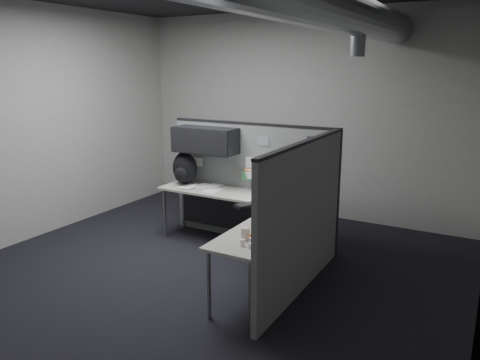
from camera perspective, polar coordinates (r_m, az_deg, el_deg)
The scene contains 12 objects.
room at distance 4.74m, azimuth 1.06°, elevation 10.58°, with size 5.62×5.62×3.22m.
partition_back at distance 6.35m, azimuth -0.15°, elevation 1.36°, with size 2.44×0.42×1.63m.
partition_right at distance 4.95m, azimuth 7.75°, elevation -4.51°, with size 0.07×2.23×1.63m.
desk at distance 5.81m, azimuth 0.70°, elevation -3.73°, with size 2.31×2.11×0.73m.
monitor at distance 5.70m, azimuth 6.24°, elevation -0.34°, with size 0.57×0.57×0.48m.
keyboard at distance 5.58m, azimuth 1.59°, elevation -3.00°, with size 0.37×0.48×0.04m.
mouse at distance 5.18m, azimuth 4.01°, elevation -4.41°, with size 0.27×0.28×0.05m.
phone at distance 4.83m, azimuth 2.88°, elevation -5.48°, with size 0.24×0.26×0.10m.
bottles at distance 4.38m, azimuth 1.13°, elevation -7.52°, with size 0.14×0.18×0.09m.
cup at distance 4.51m, azimuth 0.66°, elevation -6.55°, with size 0.09×0.09×0.12m, color beige.
papers at distance 6.48m, azimuth -4.81°, elevation -0.80°, with size 0.67×0.49×0.01m.
backpack at distance 6.60m, azimuth -6.78°, elevation 1.36°, with size 0.40×0.37×0.46m.
Camera 1 is at (2.80, -4.17, 2.35)m, focal length 35.00 mm.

